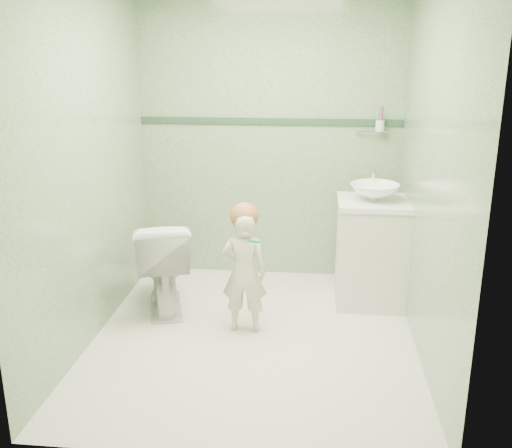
# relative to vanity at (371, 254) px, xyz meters

# --- Properties ---
(ground) EXTENTS (2.50, 2.50, 0.00)m
(ground) POSITION_rel_vanity_xyz_m (-0.84, -0.70, -0.40)
(ground) COLOR beige
(ground) RESTS_ON ground
(room_shell) EXTENTS (2.50, 2.54, 2.40)m
(room_shell) POSITION_rel_vanity_xyz_m (-0.84, -0.70, 0.80)
(room_shell) COLOR gray
(room_shell) RESTS_ON ground
(trim_stripe) EXTENTS (2.20, 0.02, 0.05)m
(trim_stripe) POSITION_rel_vanity_xyz_m (-0.84, 0.54, 0.95)
(trim_stripe) COLOR #27452E
(trim_stripe) RESTS_ON room_shell
(vanity) EXTENTS (0.52, 0.50, 0.80)m
(vanity) POSITION_rel_vanity_xyz_m (0.00, 0.00, 0.00)
(vanity) COLOR beige
(vanity) RESTS_ON ground
(counter) EXTENTS (0.54, 0.52, 0.04)m
(counter) POSITION_rel_vanity_xyz_m (0.00, 0.00, 0.41)
(counter) COLOR white
(counter) RESTS_ON vanity
(basin) EXTENTS (0.37, 0.37, 0.13)m
(basin) POSITION_rel_vanity_xyz_m (0.00, 0.00, 0.49)
(basin) COLOR white
(basin) RESTS_ON counter
(faucet) EXTENTS (0.03, 0.13, 0.18)m
(faucet) POSITION_rel_vanity_xyz_m (0.00, 0.19, 0.57)
(faucet) COLOR silver
(faucet) RESTS_ON counter
(cup_holder) EXTENTS (0.26, 0.07, 0.21)m
(cup_holder) POSITION_rel_vanity_xyz_m (0.05, 0.48, 0.93)
(cup_holder) COLOR silver
(cup_holder) RESTS_ON room_shell
(toilet) EXTENTS (0.59, 0.79, 0.72)m
(toilet) POSITION_rel_vanity_xyz_m (-1.58, -0.28, -0.04)
(toilet) COLOR white
(toilet) RESTS_ON ground
(toddler) EXTENTS (0.32, 0.21, 0.87)m
(toddler) POSITION_rel_vanity_xyz_m (-0.92, -0.58, 0.03)
(toddler) COLOR beige
(toddler) RESTS_ON ground
(hair_cap) EXTENTS (0.19, 0.19, 0.19)m
(hair_cap) POSITION_rel_vanity_xyz_m (-0.92, -0.56, 0.43)
(hair_cap) COLOR #9F5D36
(hair_cap) RESTS_ON toddler
(teal_toothbrush) EXTENTS (0.11, 0.13, 0.08)m
(teal_toothbrush) POSITION_rel_vanity_xyz_m (-0.84, -0.71, 0.31)
(teal_toothbrush) COLOR #0C8061
(teal_toothbrush) RESTS_ON toddler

